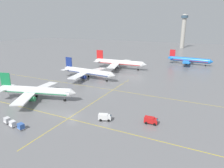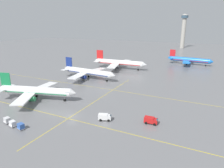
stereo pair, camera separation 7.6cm
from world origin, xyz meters
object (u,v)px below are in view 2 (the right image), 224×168
(airliner_far_left_stand, at_px, (189,60))
(baggage_cart_row_middle, at_px, (21,126))
(airliner_front_gate, at_px, (36,91))
(baggage_cart_row_leftmost, at_px, (7,120))
(service_truck_red_van, at_px, (105,117))
(service_truck_catering, at_px, (151,120))
(airliner_third_row, at_px, (119,63))
(control_tower, at_px, (184,29))
(airliner_second_row, at_px, (88,72))
(baggage_cart_row_second, at_px, (13,124))

(airliner_far_left_stand, relative_size, baggage_cart_row_middle, 11.75)
(airliner_front_gate, relative_size, baggage_cart_row_leftmost, 11.81)
(airliner_front_gate, relative_size, service_truck_red_van, 7.55)
(service_truck_catering, bearing_deg, airliner_third_row, 121.61)
(airliner_front_gate, bearing_deg, control_tower, 83.33)
(service_truck_catering, bearing_deg, airliner_far_left_stand, 90.52)
(airliner_second_row, xyz_separation_m, airliner_far_left_stand, (46.39, 69.05, -0.19))
(airliner_front_gate, height_order, airliner_second_row, airliner_second_row)
(service_truck_catering, bearing_deg, airliner_front_gate, -179.69)
(service_truck_red_van, distance_m, control_tower, 226.32)
(airliner_third_row, bearing_deg, baggage_cart_row_middle, -84.18)
(airliner_front_gate, xyz_separation_m, baggage_cart_row_leftmost, (7.72, -19.46, -2.65))
(baggage_cart_row_second, bearing_deg, airliner_second_row, 100.33)
(airliner_third_row, distance_m, airliner_far_left_stand, 55.77)
(airliner_far_left_stand, relative_size, service_truck_red_van, 7.51)
(baggage_cart_row_leftmost, xyz_separation_m, control_tower, (18.11, 240.40, 22.94))
(service_truck_red_van, relative_size, baggage_cart_row_leftmost, 1.56)
(airliner_far_left_stand, relative_size, baggage_cart_row_leftmost, 11.75)
(airliner_third_row, bearing_deg, airliner_far_left_stand, 42.04)
(baggage_cart_row_middle, bearing_deg, baggage_cart_row_second, 179.11)
(service_truck_catering, distance_m, baggage_cart_row_leftmost, 44.96)
(service_truck_catering, relative_size, baggage_cart_row_second, 1.48)
(airliner_front_gate, xyz_separation_m, airliner_third_row, (5.74, 69.14, 0.44))
(service_truck_red_van, xyz_separation_m, baggage_cart_row_second, (-22.88, -16.19, -0.17))
(airliner_far_left_stand, distance_m, baggage_cart_row_leftmost, 131.99)
(service_truck_red_van, relative_size, baggage_cart_row_middle, 1.56)
(baggage_cart_row_middle, bearing_deg, airliner_second_row, 103.70)
(service_truck_red_van, height_order, baggage_cart_row_second, service_truck_red_van)
(baggage_cart_row_second, bearing_deg, airliner_third_row, 93.55)
(baggage_cart_row_second, bearing_deg, baggage_cart_row_leftmost, 167.15)
(airliner_far_left_stand, bearing_deg, airliner_third_row, -137.96)
(service_truck_catering, bearing_deg, baggage_cart_row_middle, -148.25)
(service_truck_red_van, bearing_deg, service_truck_catering, 17.27)
(airliner_second_row, height_order, baggage_cart_row_leftmost, airliner_second_row)
(airliner_far_left_stand, bearing_deg, baggage_cart_row_second, -105.80)
(baggage_cart_row_second, bearing_deg, airliner_far_left_stand, 74.20)
(airliner_third_row, distance_m, baggage_cart_row_second, 89.63)
(airliner_far_left_stand, bearing_deg, control_tower, 100.56)
(service_truck_red_van, bearing_deg, airliner_far_left_stand, 83.30)
(airliner_far_left_stand, relative_size, service_truck_catering, 7.95)
(airliner_second_row, distance_m, baggage_cart_row_middle, 59.51)
(baggage_cart_row_middle, bearing_deg, airliner_far_left_stand, 75.71)
(airliner_far_left_stand, bearing_deg, airliner_front_gate, -113.89)
(baggage_cart_row_leftmost, height_order, baggage_cart_row_second, same)
(airliner_far_left_stand, xyz_separation_m, control_tower, (-21.33, 114.46, 20.36))
(airliner_third_row, height_order, service_truck_red_van, airliner_third_row)
(airliner_front_gate, height_order, baggage_cart_row_middle, airliner_front_gate)
(airliner_front_gate, xyz_separation_m, service_truck_red_van, (34.17, -4.08, -2.48))
(airliner_second_row, relative_size, service_truck_catering, 8.38)
(airliner_second_row, bearing_deg, service_truck_red_van, -51.18)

